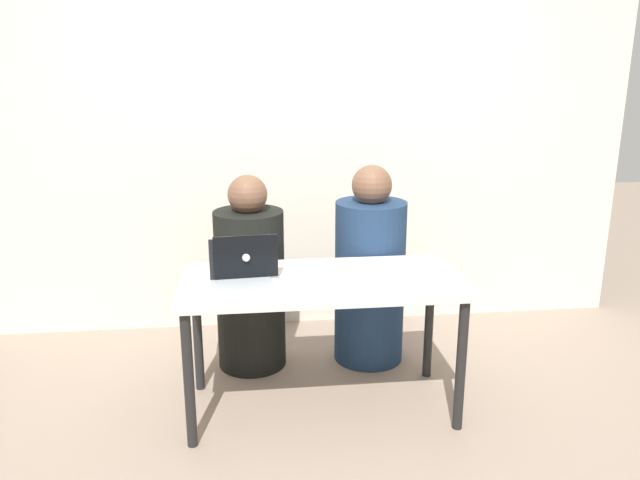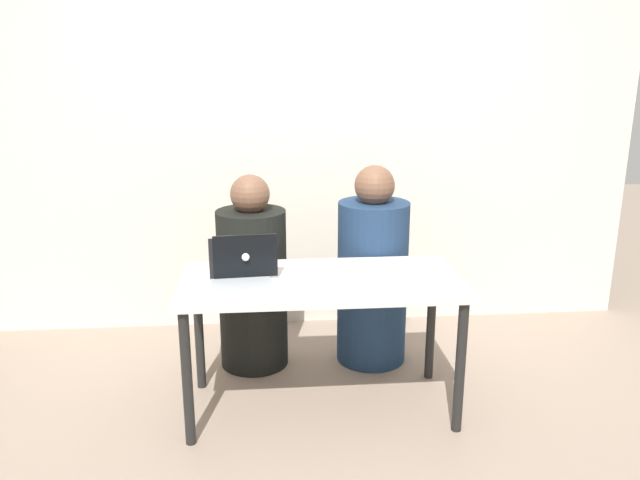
{
  "view_description": "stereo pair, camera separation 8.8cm",
  "coord_description": "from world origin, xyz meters",
  "px_view_note": "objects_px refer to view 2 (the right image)",
  "views": [
    {
      "loc": [
        -0.35,
        -2.95,
        1.77
      ],
      "look_at": [
        0.0,
        0.07,
        0.91
      ],
      "focal_mm": 35.0,
      "sensor_mm": 36.0,
      "label": 1
    },
    {
      "loc": [
        -0.26,
        -2.96,
        1.77
      ],
      "look_at": [
        0.0,
        0.07,
        0.91
      ],
      "focal_mm": 35.0,
      "sensor_mm": 36.0,
      "label": 2
    }
  ],
  "objects_px": {
    "person_on_left": "(253,283)",
    "laptop_front_left": "(241,275)",
    "water_glass_right": "(357,283)",
    "laptop_back_left": "(245,266)",
    "person_on_right": "(372,276)"
  },
  "relations": [
    {
      "from": "person_on_left",
      "to": "laptop_front_left",
      "type": "xyz_separation_m",
      "value": [
        -0.04,
        -0.61,
        0.26
      ]
    },
    {
      "from": "person_on_left",
      "to": "laptop_front_left",
      "type": "distance_m",
      "value": 0.67
    },
    {
      "from": "water_glass_right",
      "to": "person_on_left",
      "type": "bearing_deg",
      "value": 124.51
    },
    {
      "from": "laptop_back_left",
      "to": "water_glass_right",
      "type": "height_order",
      "value": "laptop_back_left"
    },
    {
      "from": "person_on_left",
      "to": "laptop_back_left",
      "type": "bearing_deg",
      "value": 94.79
    },
    {
      "from": "person_on_left",
      "to": "person_on_right",
      "type": "relative_size",
      "value": 0.96
    },
    {
      "from": "person_on_left",
      "to": "laptop_back_left",
      "type": "xyz_separation_m",
      "value": [
        -0.02,
        -0.48,
        0.26
      ]
    },
    {
      "from": "laptop_back_left",
      "to": "person_on_left",
      "type": "bearing_deg",
      "value": -97.09
    },
    {
      "from": "laptop_back_left",
      "to": "water_glass_right",
      "type": "distance_m",
      "value": 0.6
    },
    {
      "from": "person_on_right",
      "to": "laptop_front_left",
      "type": "height_order",
      "value": "person_on_right"
    },
    {
      "from": "person_on_right",
      "to": "laptop_front_left",
      "type": "relative_size",
      "value": 3.65
    },
    {
      "from": "laptop_back_left",
      "to": "laptop_front_left",
      "type": "relative_size",
      "value": 1.01
    },
    {
      "from": "person_on_left",
      "to": "laptop_front_left",
      "type": "height_order",
      "value": "person_on_left"
    },
    {
      "from": "water_glass_right",
      "to": "laptop_front_left",
      "type": "bearing_deg",
      "value": 166.25
    },
    {
      "from": "person_on_right",
      "to": "laptop_back_left",
      "type": "distance_m",
      "value": 0.92
    }
  ]
}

